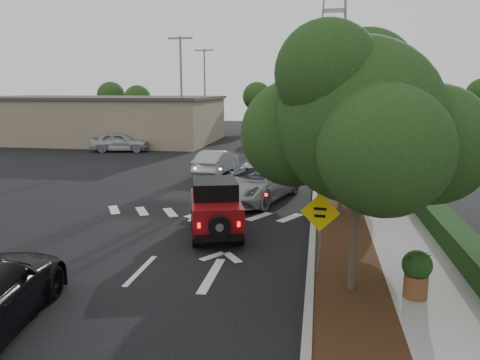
# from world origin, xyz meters

# --- Properties ---
(ground) EXTENTS (120.00, 120.00, 0.00)m
(ground) POSITION_xyz_m (0.00, 0.00, 0.00)
(ground) COLOR black
(ground) RESTS_ON ground
(curb) EXTENTS (0.20, 70.00, 0.15)m
(curb) POSITION_xyz_m (4.60, 12.00, 0.07)
(curb) COLOR #9E9B93
(curb) RESTS_ON ground
(planting_strip) EXTENTS (1.80, 70.00, 0.12)m
(planting_strip) POSITION_xyz_m (5.60, 12.00, 0.06)
(planting_strip) COLOR black
(planting_strip) RESTS_ON ground
(sidewalk) EXTENTS (2.00, 70.00, 0.12)m
(sidewalk) POSITION_xyz_m (7.50, 12.00, 0.06)
(sidewalk) COLOR gray
(sidewalk) RESTS_ON ground
(hedge) EXTENTS (0.80, 70.00, 0.80)m
(hedge) POSITION_xyz_m (8.90, 12.00, 0.40)
(hedge) COLOR black
(hedge) RESTS_ON ground
(commercial_building) EXTENTS (22.00, 12.00, 4.00)m
(commercial_building) POSITION_xyz_m (-16.00, 30.00, 2.00)
(commercial_building) COLOR gray
(commercial_building) RESTS_ON ground
(transmission_tower) EXTENTS (7.00, 4.00, 28.00)m
(transmission_tower) POSITION_xyz_m (6.00, 48.00, 0.00)
(transmission_tower) COLOR slate
(transmission_tower) RESTS_ON ground
(street_tree_near) EXTENTS (3.80, 3.80, 5.92)m
(street_tree_near) POSITION_xyz_m (5.60, -0.50, 0.00)
(street_tree_near) COLOR black
(street_tree_near) RESTS_ON ground
(street_tree_mid) EXTENTS (3.20, 3.20, 5.32)m
(street_tree_mid) POSITION_xyz_m (5.60, 6.50, 0.00)
(street_tree_mid) COLOR black
(street_tree_mid) RESTS_ON ground
(street_tree_far) EXTENTS (3.40, 3.40, 5.62)m
(street_tree_far) POSITION_xyz_m (5.60, 13.00, 0.00)
(street_tree_far) COLOR black
(street_tree_far) RESTS_ON ground
(light_pole_a) EXTENTS (2.00, 0.22, 9.00)m
(light_pole_a) POSITION_xyz_m (-6.50, 26.00, 0.00)
(light_pole_a) COLOR slate
(light_pole_a) RESTS_ON ground
(light_pole_b) EXTENTS (2.00, 0.22, 9.00)m
(light_pole_b) POSITION_xyz_m (-7.50, 38.00, 0.00)
(light_pole_b) COLOR slate
(light_pole_b) RESTS_ON ground
(red_jeep) EXTENTS (2.45, 3.78, 1.85)m
(red_jeep) POSITION_xyz_m (1.29, 3.62, 0.94)
(red_jeep) COLOR black
(red_jeep) RESTS_ON ground
(silver_suv_ahead) EXTENTS (4.13, 6.11, 1.55)m
(silver_suv_ahead) POSITION_xyz_m (1.96, 8.72, 0.78)
(silver_suv_ahead) COLOR #A1A2A8
(silver_suv_ahead) RESTS_ON ground
(silver_sedan_oncoming) EXTENTS (2.02, 4.34, 1.38)m
(silver_sedan_oncoming) POSITION_xyz_m (-1.17, 14.93, 0.69)
(silver_sedan_oncoming) COLOR #9EA0A5
(silver_sedan_oncoming) RESTS_ON ground
(parked_suv) EXTENTS (4.73, 2.57, 1.53)m
(parked_suv) POSITION_xyz_m (-10.74, 23.11, 0.76)
(parked_suv) COLOR #B5B9BE
(parked_suv) RESTS_ON ground
(speed_hump_sign) EXTENTS (1.01, 0.15, 2.17)m
(speed_hump_sign) POSITION_xyz_m (4.80, 0.35, 1.50)
(speed_hump_sign) COLOR slate
(speed_hump_sign) RESTS_ON ground
(terracotta_planter) EXTENTS (0.69, 0.69, 1.20)m
(terracotta_planter) POSITION_xyz_m (7.03, -0.75, 0.81)
(terracotta_planter) COLOR brown
(terracotta_planter) RESTS_ON ground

